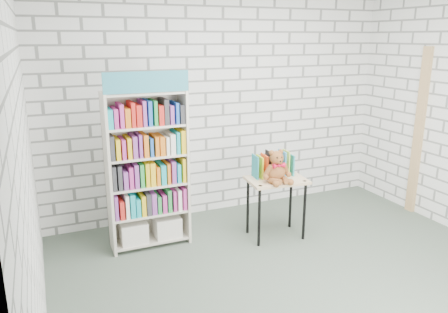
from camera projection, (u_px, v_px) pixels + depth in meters
name	position (u px, v px, depth m)	size (l,w,h in m)	color
ground	(307.00, 282.00, 4.06)	(4.50, 4.50, 0.00)	#485548
room_shell	(318.00, 90.00, 3.59)	(4.52, 4.02, 2.81)	silver
bookshelf	(147.00, 169.00, 4.60)	(0.84, 0.33, 1.89)	beige
display_table	(276.00, 187.00, 4.86)	(0.68, 0.50, 0.69)	tan
table_books	(273.00, 165.00, 4.89)	(0.46, 0.24, 0.27)	teal
teddy_bear	(277.00, 169.00, 4.69)	(0.33, 0.31, 0.36)	brown
door_trim	(419.00, 132.00, 5.48)	(0.05, 0.12, 2.10)	tan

